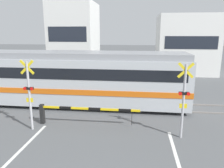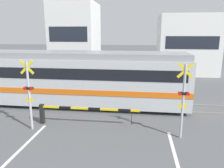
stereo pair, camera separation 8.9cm
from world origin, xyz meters
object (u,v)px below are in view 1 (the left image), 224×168
Objects in this scene: crossing_barrier_near at (71,111)px; crossing_signal_left at (29,92)px; crossing_barrier_far at (141,85)px; pedestrian at (124,74)px; crossing_signal_right at (184,97)px; commuter_train at (49,76)px.

crossing_signal_left reaches higher than crossing_barrier_near.
crossing_barrier_far is at bearing 59.73° from crossing_barrier_near.
crossing_barrier_near is 9.88m from pedestrian.
crossing_signal_right is 10.95m from pedestrian.
pedestrian is at bearing 55.23° from commuter_train.
crossing_barrier_far is 1.50× the size of crossing_signal_right.
crossing_barrier_near is 2.21m from crossing_signal_left.
crossing_barrier_far is 3.92m from pedestrian.
commuter_train is 11.20× the size of pedestrian.
pedestrian reaches higher than crossing_barrier_far.
commuter_train reaches higher than crossing_signal_right.
crossing_signal_left reaches higher than crossing_barrier_far.
commuter_train is at bearing 152.71° from crossing_signal_right.
crossing_signal_right is at bearing -27.29° from commuter_train.
commuter_train is at bearing 99.86° from crossing_signal_left.
commuter_train is 5.17× the size of crossing_signal_left.
crossing_signal_right is at bearing -75.63° from crossing_barrier_far.
pedestrian is at bearing 107.29° from crossing_signal_right.
crossing_signal_left is (-5.28, -6.80, 1.13)m from crossing_barrier_far.
commuter_train is 4.19m from crossing_barrier_near.
commuter_train reaches higher than crossing_barrier_near.
crossing_barrier_far is at bearing 104.37° from crossing_signal_right.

